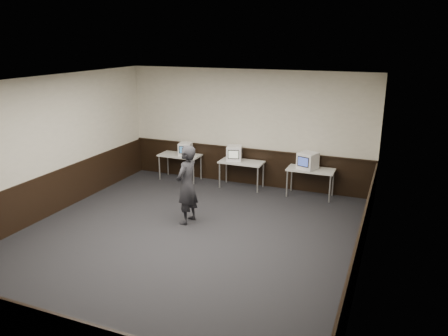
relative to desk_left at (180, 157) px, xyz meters
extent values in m
plane|color=black|center=(1.90, -3.60, -0.68)|extent=(8.00, 8.00, 0.00)
plane|color=white|center=(1.90, -3.60, 2.52)|extent=(8.00, 8.00, 0.00)
plane|color=beige|center=(1.90, 0.40, 0.92)|extent=(7.00, 0.00, 7.00)
plane|color=beige|center=(1.90, -7.60, 0.92)|extent=(7.00, 0.00, 7.00)
plane|color=beige|center=(-1.60, -3.60, 0.92)|extent=(0.00, 8.00, 8.00)
plane|color=beige|center=(5.40, -3.60, 0.92)|extent=(0.00, 8.00, 8.00)
cube|color=black|center=(1.90, 0.38, -0.18)|extent=(6.98, 0.04, 1.00)
cube|color=black|center=(-1.58, -3.60, -0.18)|extent=(0.04, 7.98, 1.00)
cube|color=black|center=(5.38, -3.60, -0.18)|extent=(0.04, 7.98, 1.00)
cube|color=black|center=(1.90, 0.36, 0.34)|extent=(6.98, 0.06, 0.04)
cube|color=beige|center=(0.00, 0.00, 0.05)|extent=(1.20, 0.60, 0.04)
cylinder|color=#999999|center=(-0.55, -0.25, -0.32)|extent=(0.04, 0.04, 0.71)
cylinder|color=#999999|center=(0.55, -0.25, -0.32)|extent=(0.04, 0.04, 0.71)
cylinder|color=#999999|center=(-0.55, 0.25, -0.32)|extent=(0.04, 0.04, 0.71)
cylinder|color=#999999|center=(0.55, 0.25, -0.32)|extent=(0.04, 0.04, 0.71)
cube|color=beige|center=(1.90, 0.00, 0.05)|extent=(1.20, 0.60, 0.04)
cylinder|color=#999999|center=(1.35, -0.25, -0.32)|extent=(0.04, 0.04, 0.71)
cylinder|color=#999999|center=(2.45, -0.25, -0.32)|extent=(0.04, 0.04, 0.71)
cylinder|color=#999999|center=(1.35, 0.25, -0.32)|extent=(0.04, 0.04, 0.71)
cylinder|color=#999999|center=(2.45, 0.25, -0.32)|extent=(0.04, 0.04, 0.71)
cube|color=beige|center=(3.80, 0.00, 0.05)|extent=(1.20, 0.60, 0.04)
cylinder|color=#999999|center=(3.25, -0.25, -0.32)|extent=(0.04, 0.04, 0.71)
cylinder|color=#999999|center=(4.35, -0.25, -0.32)|extent=(0.04, 0.04, 0.71)
cylinder|color=#999999|center=(3.25, 0.25, -0.32)|extent=(0.04, 0.04, 0.71)
cylinder|color=#999999|center=(4.35, 0.25, -0.32)|extent=(0.04, 0.04, 0.71)
cube|color=white|center=(0.16, 0.04, 0.25)|extent=(0.42, 0.44, 0.35)
cube|color=black|center=(0.20, -0.14, 0.27)|extent=(0.26, 0.07, 0.21)
cube|color=#316493|center=(0.20, -0.15, 0.27)|extent=(0.23, 0.05, 0.18)
cube|color=white|center=(1.67, 0.02, 0.27)|extent=(0.50, 0.52, 0.40)
cube|color=black|center=(1.73, -0.18, 0.29)|extent=(0.30, 0.10, 0.24)
cube|color=#B3BAA3|center=(1.73, -0.19, 0.29)|extent=(0.25, 0.07, 0.20)
cube|color=white|center=(3.71, -0.02, 0.29)|extent=(0.56, 0.57, 0.43)
cube|color=black|center=(3.64, -0.24, 0.31)|extent=(0.31, 0.12, 0.26)
cube|color=#3649A0|center=(3.64, -0.25, 0.31)|extent=(0.27, 0.10, 0.22)
imported|color=black|center=(1.60, -2.69, 0.21)|extent=(0.48, 0.68, 1.77)
camera|label=1|loc=(5.78, -10.80, 3.33)|focal=35.00mm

